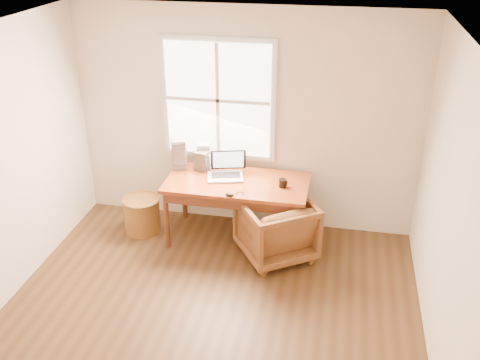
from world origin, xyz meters
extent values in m
cube|color=#4F331B|center=(0.00, 0.00, -0.01)|extent=(4.00, 4.50, 0.02)
cube|color=white|center=(0.00, 0.00, 2.61)|extent=(4.00, 4.50, 0.02)
cube|color=beige|center=(0.00, 2.26, 1.30)|extent=(4.00, 0.02, 2.60)
cube|color=beige|center=(2.01, 0.00, 1.30)|extent=(0.02, 4.50, 2.60)
cube|color=silver|center=(-0.30, 2.22, 1.55)|extent=(1.32, 0.05, 1.42)
cube|color=white|center=(-0.30, 2.19, 1.55)|extent=(1.20, 0.02, 1.30)
cube|color=silver|center=(-0.30, 2.18, 1.55)|extent=(0.04, 0.02, 1.30)
cube|color=silver|center=(-0.30, 2.18, 1.55)|extent=(1.20, 0.02, 0.04)
cube|color=brown|center=(0.00, 1.80, 0.73)|extent=(1.60, 0.80, 0.04)
imported|color=brown|center=(0.49, 1.54, 0.35)|extent=(1.03, 1.04, 0.69)
cylinder|color=brown|center=(-1.15, 1.74, 0.21)|extent=(0.56, 0.56, 0.42)
ellipsoid|color=black|center=(-0.01, 1.44, 0.77)|extent=(0.10, 0.07, 0.03)
cylinder|color=black|center=(0.52, 1.76, 0.80)|extent=(0.09, 0.09, 0.09)
cube|color=#ADB3B8|center=(-0.46, 2.10, 0.89)|extent=(0.18, 0.17, 0.29)
cube|color=#26262B|center=(-0.46, 2.01, 0.86)|extent=(0.17, 0.15, 0.23)
cube|color=#A1A1AF|center=(-0.73, 2.00, 0.93)|extent=(0.20, 0.19, 0.36)
cube|color=silver|center=(-0.45, 2.05, 0.85)|extent=(0.18, 0.17, 0.20)
camera|label=1|loc=(1.07, -3.45, 3.44)|focal=40.00mm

